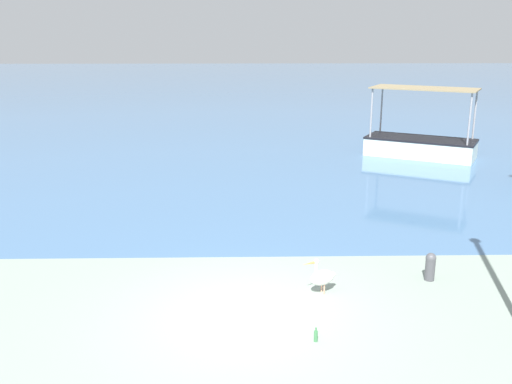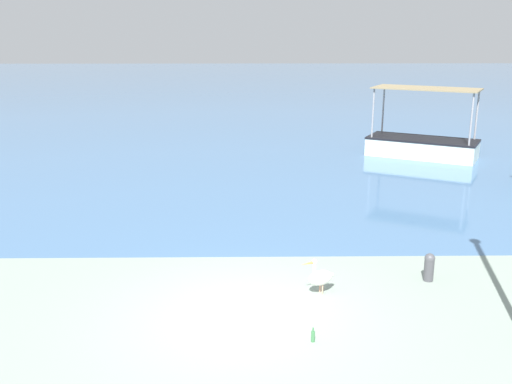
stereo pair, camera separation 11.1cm
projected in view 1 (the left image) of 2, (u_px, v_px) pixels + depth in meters
ground at (244, 316)px, 10.93m from camera, size 120.00×120.00×0.00m
harbor_water at (243, 87)px, 57.13m from camera, size 110.00×90.00×0.00m
fishing_boat_near_left at (420, 143)px, 24.85m from camera, size 4.93×3.86×2.99m
pelican at (322, 277)px, 11.79m from camera, size 0.76×0.50×0.80m
mooring_bollard at (430, 266)px, 12.45m from camera, size 0.23×0.23×0.63m
glass_bottle at (316, 336)px, 10.01m from camera, size 0.07×0.07×0.27m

